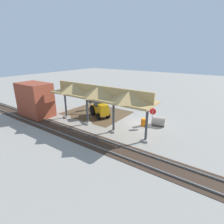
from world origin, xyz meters
name	(u,v)px	position (x,y,z in m)	size (l,w,h in m)	color
ground_plane	(143,124)	(0.00, 0.00, 0.00)	(120.00, 120.00, 0.00)	gray
dirt_work_zone	(97,113)	(7.37, -0.02, 0.00)	(8.55, 7.00, 0.01)	brown
platform_canopy	(99,92)	(3.70, 3.77, 4.16)	(12.64, 3.20, 4.90)	#9E998E
rail_tracks	(111,148)	(0.00, 6.76, 0.03)	(60.00, 2.58, 0.15)	slate
stop_sign	(153,113)	(-1.07, 0.02, 1.62)	(0.75, 0.18, 2.25)	gray
backhoe	(99,107)	(6.22, 0.72, 1.26)	(5.15, 3.42, 2.82)	orange
dirt_mound	(94,110)	(8.64, -0.82, 0.00)	(5.37, 5.37, 1.42)	brown
concrete_pipe	(159,121)	(-1.60, -0.73, 0.53)	(1.68, 1.31, 1.06)	#9E9384
brick_utility_building	(35,100)	(13.47, 5.48, 2.24)	(4.64, 2.91, 4.48)	brown
traffic_barrel	(143,122)	(-0.16, 0.40, 0.45)	(0.56, 0.56, 0.90)	orange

